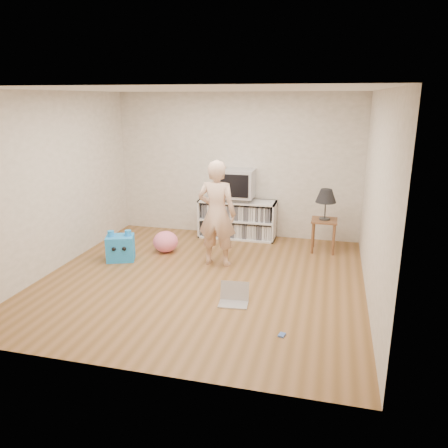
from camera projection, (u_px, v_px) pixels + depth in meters
name	position (u px, v px, depth m)	size (l,w,h in m)	color
ground	(202.00, 279.00, 6.25)	(4.50, 4.50, 0.00)	brown
walls	(201.00, 190.00, 5.88)	(4.52, 4.52, 2.60)	beige
ceiling	(199.00, 89.00, 5.52)	(4.50, 4.50, 0.01)	white
media_unit	(237.00, 219.00, 8.03)	(1.40, 0.45, 0.70)	white
dvd_deck	(237.00, 199.00, 7.90)	(0.45, 0.35, 0.07)	gray
crt_tv	(237.00, 183.00, 7.82)	(0.60, 0.53, 0.50)	#ADADB2
side_table	(324.00, 227.00, 7.28)	(0.42, 0.42, 0.55)	brown
table_lamp	(326.00, 197.00, 7.14)	(0.34, 0.34, 0.52)	#333333
person	(217.00, 214.00, 6.58)	(0.59, 0.39, 1.63)	beige
laptop	(234.00, 297.00, 5.52)	(0.39, 0.32, 0.25)	silver
playing_cards	(282.00, 335.00, 4.76)	(0.07, 0.09, 0.02)	#4A6FC7
plush_blue	(120.00, 248.00, 6.93)	(0.51, 0.46, 0.49)	#1E91F3
plush_pink	(166.00, 242.00, 7.31)	(0.42, 0.42, 0.35)	pink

